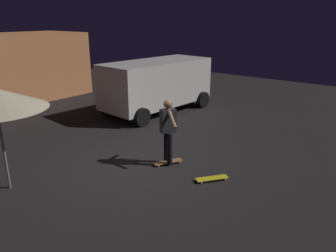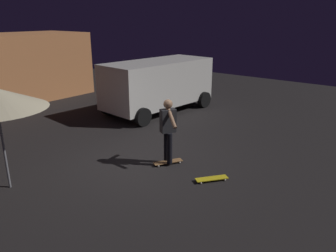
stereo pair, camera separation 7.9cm
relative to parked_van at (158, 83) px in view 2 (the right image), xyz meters
The scene contains 5 objects.
ground_plane 5.20m from the parked_van, 145.16° to the right, with size 28.00×28.00×0.00m, color black.
parked_van is the anchor object (origin of this frame).
skateboard_ridden 5.25m from the parked_van, 136.97° to the right, with size 0.78×0.56×0.07m.
skateboard_spare 6.32m from the parked_van, 128.13° to the right, with size 0.75×0.62×0.07m.
skater 5.14m from the parked_van, 136.97° to the right, with size 0.56×0.90×1.67m.
Camera 2 is at (-5.79, -5.57, 3.69)m, focal length 35.39 mm.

